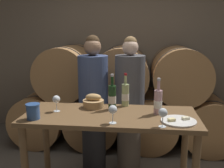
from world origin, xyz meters
name	(u,v)px	position (x,y,z in m)	size (l,w,h in m)	color
stone_wall_back	(125,33)	(0.00, 2.07, 1.60)	(10.00, 0.12, 3.20)	#7F705B
barrel_stack	(122,99)	(0.00, 1.47, 0.67)	(3.15, 0.97, 1.45)	#9E7042
tasting_table	(110,129)	(0.00, 0.00, 0.78)	(1.55, 0.64, 0.92)	brown
person_left	(93,104)	(-0.28, 0.66, 0.82)	(0.34, 0.34, 1.61)	#232326
person_right	(129,106)	(0.14, 0.66, 0.81)	(0.34, 0.34, 1.60)	#4C4238
wine_bottle_red	(112,97)	(0.00, 0.14, 1.04)	(0.07, 0.07, 0.34)	#193819
wine_bottle_white	(125,95)	(0.12, 0.28, 1.03)	(0.07, 0.07, 0.33)	#ADBC7F
wine_bottle_rose	(158,102)	(0.42, 0.05, 1.03)	(0.07, 0.07, 0.33)	#BC8E93
blue_crock	(33,111)	(-0.64, -0.20, 0.99)	(0.12, 0.12, 0.13)	#335693
bread_basket	(93,102)	(-0.19, 0.19, 0.97)	(0.21, 0.21, 0.14)	tan
cheese_plate	(179,121)	(0.58, -0.14, 0.93)	(0.29, 0.29, 0.04)	white
wine_glass_far_left	(56,100)	(-0.51, 0.02, 1.03)	(0.07, 0.07, 0.15)	white
wine_glass_left	(113,110)	(0.05, -0.23, 1.03)	(0.07, 0.07, 0.15)	white
wine_glass_center	(163,113)	(0.44, -0.27, 1.03)	(0.07, 0.07, 0.15)	white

